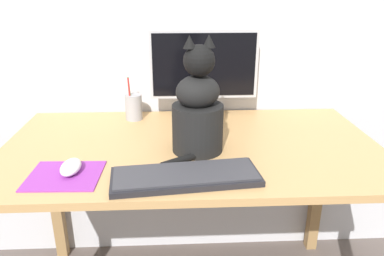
# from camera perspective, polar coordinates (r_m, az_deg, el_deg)

# --- Properties ---
(desk) EXTENTS (1.35, 0.76, 0.75)m
(desk) POSITION_cam_1_polar(r_m,az_deg,el_deg) (1.39, -0.05, -6.01)
(desk) COLOR tan
(desk) RESTS_ON ground_plane
(monitor) EXTENTS (0.45, 0.17, 0.37)m
(monitor) POSITION_cam_1_polar(r_m,az_deg,el_deg) (1.56, 1.82, 8.64)
(monitor) COLOR #B2B2B7
(monitor) RESTS_ON desk
(keyboard) EXTENTS (0.45, 0.21, 0.02)m
(keyboard) POSITION_cam_1_polar(r_m,az_deg,el_deg) (1.11, -0.99, -7.33)
(keyboard) COLOR black
(keyboard) RESTS_ON desk
(mousepad_left) EXTENTS (0.22, 0.20, 0.00)m
(mousepad_left) POSITION_cam_1_polar(r_m,az_deg,el_deg) (1.20, -18.82, -6.88)
(mousepad_left) COLOR purple
(mousepad_left) RESTS_ON desk
(computer_mouse_left) EXTENTS (0.06, 0.11, 0.03)m
(computer_mouse_left) POSITION_cam_1_polar(r_m,az_deg,el_deg) (1.20, -17.98, -5.67)
(computer_mouse_left) COLOR white
(computer_mouse_left) RESTS_ON mousepad_left
(cat) EXTENTS (0.23, 0.26, 0.40)m
(cat) POSITION_cam_1_polar(r_m,az_deg,el_deg) (1.25, 0.89, 2.73)
(cat) COLOR black
(cat) RESTS_ON desk
(pen_cup) EXTENTS (0.07, 0.07, 0.18)m
(pen_cup) POSITION_cam_1_polar(r_m,az_deg,el_deg) (1.60, -8.89, 3.21)
(pen_cup) COLOR #99999E
(pen_cup) RESTS_ON desk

